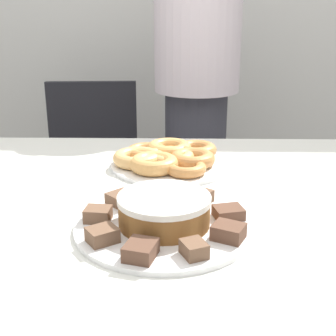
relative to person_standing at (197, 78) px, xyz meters
name	(u,v)px	position (x,y,z in m)	size (l,w,h in m)	color
table	(147,233)	(-0.15, -0.97, -0.21)	(1.51, 0.99, 0.77)	silver
person_standing	(197,78)	(0.00, 0.00, 0.00)	(0.35, 0.35, 1.70)	#383842
office_chair_left	(93,192)	(-0.45, -0.04, -0.49)	(0.47, 0.47, 0.86)	black
plate_cake	(164,226)	(-0.10, -1.12, -0.12)	(0.35, 0.35, 0.01)	white
plate_donuts	(171,164)	(-0.10, -0.75, -0.12)	(0.32, 0.32, 0.01)	white
frosted_cake	(164,210)	(-0.10, -1.12, -0.09)	(0.18, 0.18, 0.06)	brown
lamington_0	(228,213)	(0.02, -1.09, -0.10)	(0.07, 0.06, 0.02)	brown
lamington_1	(201,197)	(-0.03, -1.02, -0.10)	(0.06, 0.06, 0.03)	brown
lamington_2	(162,192)	(-0.11, -0.99, -0.10)	(0.04, 0.05, 0.03)	brown
lamington_3	(122,199)	(-0.20, -1.03, -0.10)	(0.08, 0.08, 0.02)	brown
lamington_4	(98,214)	(-0.23, -1.11, -0.10)	(0.05, 0.05, 0.03)	brown
lamington_5	(102,235)	(-0.21, -1.20, -0.10)	(0.07, 0.07, 0.03)	brown
lamington_6	(141,250)	(-0.14, -1.25, -0.10)	(0.06, 0.07, 0.03)	brown
lamington_7	(194,249)	(-0.05, -1.24, -0.10)	(0.05, 0.06, 0.03)	brown
lamington_8	(228,232)	(0.01, -1.18, -0.10)	(0.07, 0.07, 0.03)	brown
donut_0	(171,157)	(-0.10, -0.75, -0.10)	(0.13, 0.13, 0.03)	#E5AD66
donut_1	(186,168)	(-0.06, -0.83, -0.10)	(0.10, 0.10, 0.03)	#C68447
donut_2	(193,159)	(-0.04, -0.77, -0.10)	(0.12, 0.12, 0.04)	#C68447
donut_3	(196,150)	(-0.02, -0.69, -0.10)	(0.11, 0.11, 0.04)	#C68447
donut_4	(169,148)	(-0.10, -0.68, -0.10)	(0.13, 0.13, 0.04)	tan
donut_5	(147,152)	(-0.16, -0.70, -0.10)	(0.12, 0.12, 0.03)	#C68447
donut_6	(137,158)	(-0.18, -0.76, -0.10)	(0.13, 0.13, 0.04)	#E5AD66
donut_7	(154,163)	(-0.14, -0.81, -0.10)	(0.13, 0.13, 0.04)	tan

